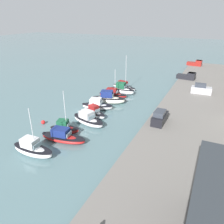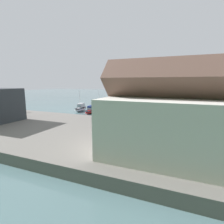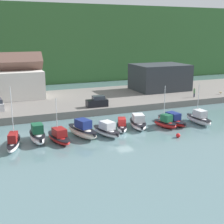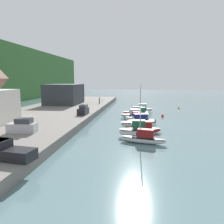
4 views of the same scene
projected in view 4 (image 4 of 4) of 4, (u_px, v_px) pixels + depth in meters
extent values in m
plane|color=slate|center=(145.00, 122.00, 48.06)|extent=(320.00, 320.00, 0.00)
cube|color=slate|center=(43.00, 117.00, 50.82)|extent=(106.54, 22.97, 1.36)
cube|color=#2D3338|center=(64.00, 94.00, 71.53)|extent=(13.10, 10.09, 6.42)
cube|color=slate|center=(79.00, 94.00, 70.92)|extent=(12.45, 0.10, 3.85)
ellipsoid|color=silver|center=(143.00, 140.00, 31.72)|extent=(3.00, 6.81, 0.99)
ellipsoid|color=black|center=(143.00, 138.00, 31.67)|extent=(3.08, 6.96, 0.12)
cube|color=maroon|center=(146.00, 133.00, 31.45)|extent=(1.62, 2.52, 1.15)
cube|color=#8CA5B2|center=(137.00, 133.00, 31.94)|extent=(0.98, 0.33, 0.57)
cylinder|color=silver|center=(140.00, 111.00, 31.28)|extent=(0.10, 0.10, 7.49)
ellipsoid|color=white|center=(137.00, 132.00, 35.14)|extent=(2.05, 5.83, 1.52)
ellipsoid|color=black|center=(137.00, 129.00, 35.06)|extent=(2.13, 5.95, 0.12)
cube|color=#195638|center=(139.00, 124.00, 34.91)|extent=(1.52, 2.05, 1.28)
cube|color=#8CA5B2|center=(131.00, 125.00, 35.06)|extent=(1.35, 0.11, 0.64)
cube|color=black|center=(154.00, 131.00, 34.79)|extent=(0.36, 0.28, 0.56)
ellipsoid|color=red|center=(143.00, 130.00, 37.93)|extent=(3.15, 6.60, 0.94)
ellipsoid|color=black|center=(143.00, 128.00, 37.88)|extent=(3.25, 6.74, 0.12)
cube|color=maroon|center=(145.00, 124.00, 37.80)|extent=(1.92, 2.45, 1.14)
cube|color=#8CA5B2|center=(137.00, 125.00, 37.76)|extent=(1.40, 0.34, 0.57)
cylinder|color=silver|center=(140.00, 112.00, 37.44)|extent=(0.10, 0.10, 5.44)
ellipsoid|color=white|center=(138.00, 124.00, 41.72)|extent=(4.11, 7.21, 1.51)
ellipsoid|color=black|center=(138.00, 121.00, 41.65)|extent=(4.23, 7.37, 0.12)
cube|color=navy|center=(140.00, 117.00, 41.58)|extent=(2.30, 2.78, 1.28)
cube|color=#8CA5B2|center=(133.00, 118.00, 41.38)|extent=(1.49, 0.53, 0.64)
cube|color=black|center=(155.00, 122.00, 42.21)|extent=(0.42, 0.37, 0.56)
ellipsoid|color=silver|center=(142.00, 122.00, 45.29)|extent=(3.69, 6.47, 1.08)
ellipsoid|color=black|center=(142.00, 120.00, 45.24)|extent=(3.81, 6.61, 0.12)
cube|color=silver|center=(143.00, 116.00, 45.17)|extent=(2.15, 2.49, 1.17)
cube|color=#8CA5B2|center=(137.00, 117.00, 45.04)|extent=(1.48, 0.47, 0.58)
cube|color=black|center=(155.00, 120.00, 45.64)|extent=(0.42, 0.36, 0.56)
ellipsoid|color=white|center=(136.00, 119.00, 48.61)|extent=(3.20, 5.23, 1.01)
ellipsoid|color=black|center=(136.00, 118.00, 48.56)|extent=(3.29, 5.35, 0.12)
cube|color=maroon|center=(137.00, 114.00, 48.34)|extent=(1.72, 2.05, 1.15)
cube|color=#8CA5B2|center=(133.00, 115.00, 48.82)|extent=(1.05, 0.46, 0.58)
cube|color=black|center=(146.00, 119.00, 47.52)|extent=(0.43, 0.39, 0.56)
ellipsoid|color=silver|center=(134.00, 116.00, 51.79)|extent=(3.90, 6.83, 1.17)
ellipsoid|color=black|center=(134.00, 115.00, 51.73)|extent=(4.03, 6.97, 0.12)
cube|color=silver|center=(135.00, 112.00, 51.50)|extent=(2.27, 2.63, 1.19)
cube|color=#8CA5B2|center=(130.00, 112.00, 51.99)|extent=(1.56, 0.50, 0.60)
cube|color=black|center=(147.00, 116.00, 50.63)|extent=(0.42, 0.36, 0.56)
ellipsoid|color=red|center=(141.00, 114.00, 55.79)|extent=(3.12, 4.91, 1.09)
ellipsoid|color=black|center=(141.00, 112.00, 55.74)|extent=(3.22, 5.02, 0.12)
cube|color=#195638|center=(142.00, 109.00, 55.67)|extent=(1.80, 1.94, 1.17)
cube|color=#8CA5B2|center=(138.00, 110.00, 55.53)|extent=(1.22, 0.47, 0.59)
cylinder|color=silver|center=(140.00, 100.00, 55.22)|extent=(0.10, 0.10, 5.97)
ellipsoid|color=red|center=(136.00, 113.00, 58.05)|extent=(3.05, 7.15, 0.96)
ellipsoid|color=black|center=(136.00, 112.00, 58.00)|extent=(3.16, 7.30, 0.12)
cube|color=navy|center=(137.00, 109.00, 57.90)|extent=(1.91, 2.62, 1.14)
cube|color=#8CA5B2|center=(132.00, 110.00, 57.90)|extent=(1.43, 0.30, 0.57)
cube|color=black|center=(148.00, 112.00, 58.06)|extent=(0.40, 0.33, 0.56)
ellipsoid|color=silver|center=(142.00, 110.00, 62.29)|extent=(2.17, 6.15, 1.26)
ellipsoid|color=black|center=(142.00, 109.00, 62.22)|extent=(2.25, 6.27, 0.12)
cube|color=silver|center=(143.00, 106.00, 62.08)|extent=(1.57, 2.17, 1.21)
cube|color=#8CA5B2|center=(138.00, 106.00, 62.22)|extent=(1.38, 0.13, 0.61)
cylinder|color=silver|center=(140.00, 98.00, 61.83)|extent=(0.10, 0.10, 5.61)
cube|color=black|center=(83.00, 111.00, 49.82)|extent=(4.23, 1.88, 1.40)
cube|color=#333842|center=(84.00, 106.00, 49.97)|extent=(2.34, 1.57, 0.76)
cube|color=#B7B7BC|center=(22.00, 128.00, 32.57)|extent=(2.07, 4.31, 1.40)
cube|color=#333842|center=(24.00, 121.00, 32.39)|extent=(1.68, 2.40, 0.76)
cube|color=black|center=(17.00, 155.00, 21.38)|extent=(2.45, 3.75, 1.10)
cylinder|color=#232838|center=(99.00, 102.00, 72.95)|extent=(0.32, 0.32, 0.85)
cylinder|color=#4C7A4C|center=(99.00, 99.00, 72.81)|extent=(0.40, 0.40, 1.05)
sphere|color=tan|center=(99.00, 97.00, 72.72)|extent=(0.24, 0.24, 0.24)
cylinder|color=tan|center=(102.00, 101.00, 80.73)|extent=(0.12, 0.12, 0.28)
ellipsoid|color=tan|center=(102.00, 100.00, 80.68)|extent=(0.82, 0.37, 0.36)
sphere|color=tan|center=(102.00, 100.00, 80.32)|extent=(0.22, 0.22, 0.22)
sphere|color=orange|center=(179.00, 108.00, 69.66)|extent=(0.55, 0.55, 0.55)
sphere|color=red|center=(163.00, 116.00, 54.23)|extent=(0.67, 0.67, 0.67)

